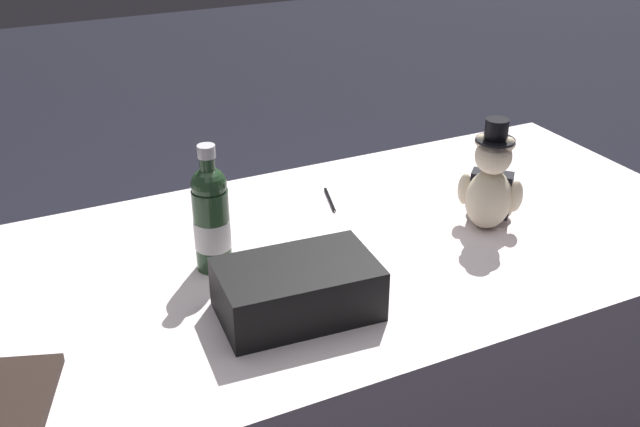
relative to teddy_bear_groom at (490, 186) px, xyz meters
The scene contains 5 objects.
reception_table 0.65m from the teddy_bear_groom, ahead, with size 2.04×0.93×0.74m, color white.
teddy_bear_groom is the anchor object (origin of this frame).
champagne_bottle 0.69m from the teddy_bear_groom, ahead, with size 0.08×0.08×0.30m.
signing_pen 0.42m from the teddy_bear_groom, 44.13° to the right, with size 0.05×0.14×0.01m.
gift_case_black 0.60m from the teddy_bear_groom, 13.65° to the left, with size 0.33×0.22×0.11m.
Camera 1 is at (0.66, 1.37, 1.62)m, focal length 41.86 mm.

